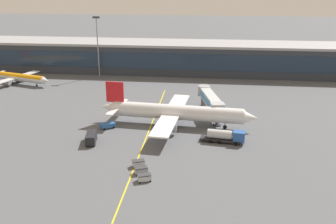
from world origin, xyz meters
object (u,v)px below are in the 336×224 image
main_airliner (176,112)px  baggage_cart_2 (138,163)px  lavatory_truck (91,138)px  pushback_tug (108,125)px  commuter_jet_far (17,77)px  baggage_cart_0 (144,177)px  fuel_tanker (226,136)px  baggage_cart_1 (141,170)px

main_airliner → baggage_cart_2: size_ratio=14.42×
main_airliner → lavatory_truck: size_ratio=7.12×
main_airliner → pushback_tug: 18.95m
main_airliner → commuter_jet_far: (-65.17, 36.86, -1.19)m
baggage_cart_0 → commuter_jet_far: commuter_jet_far is taller
fuel_tanker → commuter_jet_far: commuter_jet_far is taller
fuel_tanker → baggage_cart_0: fuel_tanker is taller
fuel_tanker → baggage_cart_1: 25.26m
commuter_jet_far → fuel_tanker: bearing=-31.0°
pushback_tug → baggage_cart_2: size_ratio=1.46×
pushback_tug → baggage_cart_2: 24.55m
baggage_cart_0 → commuter_jet_far: 91.92m
lavatory_truck → pushback_tug: size_ratio=1.39×
lavatory_truck → fuel_tanker: bearing=7.0°
baggage_cart_2 → commuter_jet_far: commuter_jet_far is taller
lavatory_truck → pushback_tug: bearing=82.4°
fuel_tanker → baggage_cart_1: size_ratio=3.64×
baggage_cart_1 → baggage_cart_2: size_ratio=1.00×
lavatory_truck → baggage_cart_0: bearing=-46.1°
baggage_cart_0 → baggage_cart_2: 6.40m
main_airliner → commuter_jet_far: main_airliner is taller
fuel_tanker → pushback_tug: size_ratio=2.49×
baggage_cart_1 → baggage_cart_2: bearing=111.7°
main_airliner → pushback_tug: bearing=-167.3°
main_airliner → baggage_cart_2: 26.06m
baggage_cart_0 → commuter_jet_far: size_ratio=0.10×
main_airliner → commuter_jet_far: 74.88m
fuel_tanker → baggage_cart_1: bearing=-134.7°
main_airliner → pushback_tug: size_ratio=9.87×
baggage_cart_0 → baggage_cart_1: (-1.18, 2.97, 0.00)m
baggage_cart_0 → baggage_cart_2: bearing=111.7°
lavatory_truck → baggage_cart_1: lavatory_truck is taller
lavatory_truck → main_airliner: bearing=36.1°
fuel_tanker → baggage_cart_2: 24.16m
main_airliner → lavatory_truck: (-19.63, -14.29, -2.41)m
baggage_cart_0 → baggage_cart_2: size_ratio=1.00×
baggage_cart_2 → lavatory_truck: bearing=141.7°
fuel_tanker → baggage_cart_0: 26.71m
lavatory_truck → commuter_jet_far: size_ratio=0.20×
main_airliner → lavatory_truck: main_airliner is taller
main_airliner → baggage_cart_0: bearing=-96.2°
main_airliner → baggage_cart_0: (-3.40, -31.17, -3.05)m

